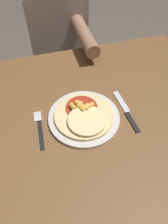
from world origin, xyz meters
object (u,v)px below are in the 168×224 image
pizza (84,115)px  knife (126,111)px  person_diner (58,41)px  dining_table (88,136)px  plate (84,117)px  fork (40,127)px

pizza → knife: 0.17m
pizza → knife: size_ratio=1.02×
pizza → person_diner: 0.71m
person_diner → pizza: bearing=-92.6°
dining_table → pizza: size_ratio=5.16×
person_diner → knife: bearing=-79.0°
plate → pizza: pizza is taller
pizza → knife: pizza is taller
knife → person_diner: person_diner is taller
plate → fork: 0.17m
plate → knife: 0.17m
plate → fork: bearing=178.3°
dining_table → plate: size_ratio=4.26×
plate → knife: plate is taller
knife → person_diner: bearing=101.0°
plate → pizza: bearing=-87.0°
fork → plate: bearing=-1.7°
dining_table → fork: fork is taller
plate → knife: size_ratio=1.24×
dining_table → fork: bearing=174.4°
plate → pizza: (0.00, -0.00, 0.02)m
pizza → fork: pizza is taller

